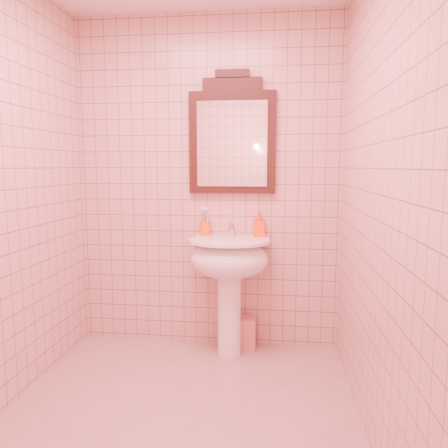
# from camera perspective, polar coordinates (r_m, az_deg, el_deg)

# --- Properties ---
(floor) EXTENTS (2.20, 2.20, 0.00)m
(floor) POSITION_cam_1_polar(r_m,az_deg,el_deg) (2.64, -6.04, -24.07)
(floor) COLOR tan
(floor) RESTS_ON ground
(back_wall) EXTENTS (2.00, 0.02, 2.50)m
(back_wall) POSITION_cam_1_polar(r_m,az_deg,el_deg) (3.33, -2.17, 5.25)
(back_wall) COLOR #D5A094
(back_wall) RESTS_ON floor
(pedestal_sink) EXTENTS (0.58, 0.58, 0.86)m
(pedestal_sink) POSITION_cam_1_polar(r_m,az_deg,el_deg) (3.16, 0.68, -5.64)
(pedestal_sink) COLOR white
(pedestal_sink) RESTS_ON floor
(faucet) EXTENTS (0.04, 0.16, 0.11)m
(faucet) POSITION_cam_1_polar(r_m,az_deg,el_deg) (3.25, 0.94, -0.65)
(faucet) COLOR white
(faucet) RESTS_ON pedestal_sink
(mirror) EXTENTS (0.64, 0.06, 0.90)m
(mirror) POSITION_cam_1_polar(r_m,az_deg,el_deg) (3.29, 1.08, 11.28)
(mirror) COLOR black
(mirror) RESTS_ON back_wall
(toothbrush_cup) EXTENTS (0.08, 0.08, 0.19)m
(toothbrush_cup) POSITION_cam_1_polar(r_m,az_deg,el_deg) (3.31, -2.49, -0.56)
(toothbrush_cup) COLOR orange
(toothbrush_cup) RESTS_ON pedestal_sink
(soap_dispenser) EXTENTS (0.09, 0.09, 0.19)m
(soap_dispenser) POSITION_cam_1_polar(r_m,az_deg,el_deg) (3.26, 4.59, -0.01)
(soap_dispenser) COLOR #FA4215
(soap_dispenser) RESTS_ON pedestal_sink
(towel) EXTENTS (0.20, 0.14, 0.24)m
(towel) POSITION_cam_1_polar(r_m,az_deg,el_deg) (3.43, 2.43, -14.01)
(towel) COLOR pink
(towel) RESTS_ON floor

